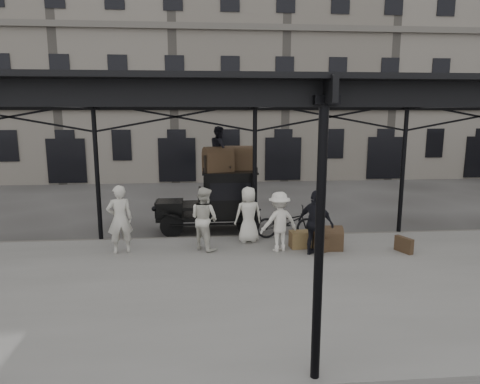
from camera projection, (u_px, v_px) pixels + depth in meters
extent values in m
plane|color=#383533|center=(263.00, 260.00, 12.34)|extent=(120.00, 120.00, 0.00)
cube|color=slate|center=(274.00, 284.00, 10.36)|extent=(28.00, 8.00, 0.15)
cylinder|color=black|center=(255.00, 176.00, 13.90)|extent=(0.14, 0.14, 4.30)
cylinder|color=black|center=(319.00, 253.00, 6.26)|extent=(0.14, 0.14, 4.30)
cube|color=black|center=(255.00, 103.00, 13.47)|extent=(22.00, 0.10, 0.45)
cube|color=black|center=(325.00, 90.00, 5.84)|extent=(22.00, 0.10, 0.45)
cube|color=black|center=(275.00, 92.00, 9.82)|extent=(22.50, 9.00, 0.08)
cube|color=silver|center=(275.00, 89.00, 9.81)|extent=(18.00, 7.00, 0.04)
cube|color=slate|center=(226.00, 70.00, 28.68)|extent=(64.00, 8.00, 14.00)
cylinder|color=black|center=(172.00, 226.00, 14.45)|extent=(0.80, 0.10, 0.80)
cylinder|color=black|center=(175.00, 216.00, 15.86)|extent=(0.80, 0.10, 0.80)
cylinder|color=black|center=(248.00, 224.00, 14.68)|extent=(0.80, 0.10, 0.80)
cylinder|color=black|center=(244.00, 215.00, 16.09)|extent=(0.80, 0.10, 0.80)
cube|color=black|center=(208.00, 216.00, 15.24)|extent=(3.60, 1.25, 0.12)
cube|color=black|center=(170.00, 208.00, 15.07)|extent=(0.90, 1.00, 0.55)
cube|color=black|center=(157.00, 209.00, 15.03)|extent=(0.06, 0.70, 0.55)
cube|color=black|center=(193.00, 205.00, 15.12)|extent=(0.70, 1.30, 0.10)
cube|color=black|center=(229.00, 194.00, 15.16)|extent=(1.80, 1.45, 1.55)
cube|color=black|center=(231.00, 192.00, 14.40)|extent=(1.40, 0.02, 0.60)
cube|color=black|center=(229.00, 171.00, 15.01)|extent=(1.90, 1.55, 0.06)
imported|color=beige|center=(120.00, 219.00, 12.31)|extent=(0.84, 0.67, 2.00)
imported|color=beige|center=(204.00, 218.00, 12.66)|extent=(1.15, 1.15, 1.88)
imported|color=silver|center=(248.00, 215.00, 13.40)|extent=(0.95, 0.72, 1.77)
imported|color=black|center=(316.00, 223.00, 12.12)|extent=(1.12, 1.10, 1.88)
imported|color=silver|center=(279.00, 222.00, 12.50)|extent=(1.28, 0.94, 1.77)
imported|color=black|center=(287.00, 222.00, 13.85)|extent=(2.04, 0.84, 1.05)
imported|color=black|center=(219.00, 149.00, 14.73)|extent=(0.67, 0.81, 1.54)
cube|color=olive|center=(300.00, 239.00, 12.93)|extent=(0.63, 0.49, 0.50)
cube|color=#43301F|center=(404.00, 245.00, 12.50)|extent=(0.36, 0.61, 0.45)
cube|color=#43301F|center=(330.00, 244.00, 12.61)|extent=(0.61, 0.37, 0.40)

